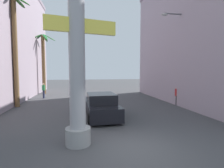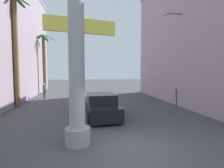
{
  "view_description": "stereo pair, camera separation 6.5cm",
  "coord_description": "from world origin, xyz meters",
  "px_view_note": "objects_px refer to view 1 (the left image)",
  "views": [
    {
      "loc": [
        -1.88,
        -6.15,
        3.04
      ],
      "look_at": [
        0.0,
        4.36,
        2.23
      ],
      "focal_mm": 28.0,
      "sensor_mm": 36.0,
      "label": 1
    },
    {
      "loc": [
        -1.82,
        -6.16,
        3.04
      ],
      "look_at": [
        0.0,
        4.36,
        2.23
      ],
      "focal_mm": 28.0,
      "sensor_mm": 36.0,
      "label": 2
    }
  ],
  "objects_px": {
    "car_lead": "(101,106)",
    "neon_sign_pole": "(77,28)",
    "street_lamp": "(181,51)",
    "pedestrian_mid_right": "(177,94)",
    "palm_tree_far_left": "(43,59)",
    "palm_tree_mid_left": "(15,43)",
    "pedestrian_far_left": "(44,89)"
  },
  "relations": [
    {
      "from": "neon_sign_pole",
      "to": "pedestrian_far_left",
      "type": "bearing_deg",
      "value": 106.8
    },
    {
      "from": "car_lead",
      "to": "palm_tree_far_left",
      "type": "relative_size",
      "value": 0.67
    },
    {
      "from": "pedestrian_mid_right",
      "to": "neon_sign_pole",
      "type": "bearing_deg",
      "value": -140.77
    },
    {
      "from": "car_lead",
      "to": "neon_sign_pole",
      "type": "bearing_deg",
      "value": -108.02
    },
    {
      "from": "street_lamp",
      "to": "pedestrian_far_left",
      "type": "height_order",
      "value": "street_lamp"
    },
    {
      "from": "neon_sign_pole",
      "to": "pedestrian_mid_right",
      "type": "relative_size",
      "value": 5.78
    },
    {
      "from": "street_lamp",
      "to": "pedestrian_far_left",
      "type": "xyz_separation_m",
      "value": [
        -12.43,
        6.54,
        -3.69
      ]
    },
    {
      "from": "car_lead",
      "to": "palm_tree_far_left",
      "type": "xyz_separation_m",
      "value": [
        -6.1,
        12.79,
        3.86
      ]
    },
    {
      "from": "neon_sign_pole",
      "to": "pedestrian_mid_right",
      "type": "distance_m",
      "value": 11.58
    },
    {
      "from": "street_lamp",
      "to": "car_lead",
      "type": "xyz_separation_m",
      "value": [
        -7.08,
        -2.1,
        -3.97
      ]
    },
    {
      "from": "palm_tree_far_left",
      "to": "street_lamp",
      "type": "bearing_deg",
      "value": -39.06
    },
    {
      "from": "pedestrian_mid_right",
      "to": "pedestrian_far_left",
      "type": "bearing_deg",
      "value": 153.87
    },
    {
      "from": "palm_tree_far_left",
      "to": "pedestrian_far_left",
      "type": "xyz_separation_m",
      "value": [
        0.75,
        -4.15,
        -3.58
      ]
    },
    {
      "from": "neon_sign_pole",
      "to": "palm_tree_far_left",
      "type": "relative_size",
      "value": 1.23
    },
    {
      "from": "neon_sign_pole",
      "to": "pedestrian_far_left",
      "type": "distance_m",
      "value": 14.1
    },
    {
      "from": "neon_sign_pole",
      "to": "palm_tree_mid_left",
      "type": "distance_m",
      "value": 10.12
    },
    {
      "from": "car_lead",
      "to": "pedestrian_far_left",
      "type": "bearing_deg",
      "value": 121.76
    },
    {
      "from": "car_lead",
      "to": "pedestrian_mid_right",
      "type": "height_order",
      "value": "pedestrian_mid_right"
    },
    {
      "from": "street_lamp",
      "to": "pedestrian_mid_right",
      "type": "relative_size",
      "value": 4.7
    },
    {
      "from": "car_lead",
      "to": "pedestrian_far_left",
      "type": "relative_size",
      "value": 3.11
    },
    {
      "from": "car_lead",
      "to": "palm_tree_mid_left",
      "type": "bearing_deg",
      "value": 146.98
    },
    {
      "from": "street_lamp",
      "to": "palm_tree_far_left",
      "type": "relative_size",
      "value": 1.0
    },
    {
      "from": "palm_tree_mid_left",
      "to": "car_lead",
      "type": "bearing_deg",
      "value": -33.02
    },
    {
      "from": "street_lamp",
      "to": "palm_tree_mid_left",
      "type": "relative_size",
      "value": 0.86
    },
    {
      "from": "neon_sign_pole",
      "to": "car_lead",
      "type": "bearing_deg",
      "value": 71.98
    },
    {
      "from": "street_lamp",
      "to": "pedestrian_mid_right",
      "type": "xyz_separation_m",
      "value": [
        -0.01,
        0.45,
        -3.69
      ]
    },
    {
      "from": "car_lead",
      "to": "pedestrian_far_left",
      "type": "xyz_separation_m",
      "value": [
        -5.35,
        8.64,
        0.28
      ]
    },
    {
      "from": "palm_tree_far_left",
      "to": "palm_tree_mid_left",
      "type": "relative_size",
      "value": 0.85
    },
    {
      "from": "neon_sign_pole",
      "to": "street_lamp",
      "type": "bearing_deg",
      "value": 37.3
    },
    {
      "from": "palm_tree_far_left",
      "to": "pedestrian_mid_right",
      "type": "xyz_separation_m",
      "value": [
        13.16,
        -10.24,
        -3.58
      ]
    },
    {
      "from": "pedestrian_mid_right",
      "to": "car_lead",
      "type": "bearing_deg",
      "value": -160.11
    },
    {
      "from": "palm_tree_far_left",
      "to": "pedestrian_far_left",
      "type": "relative_size",
      "value": 4.66
    }
  ]
}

